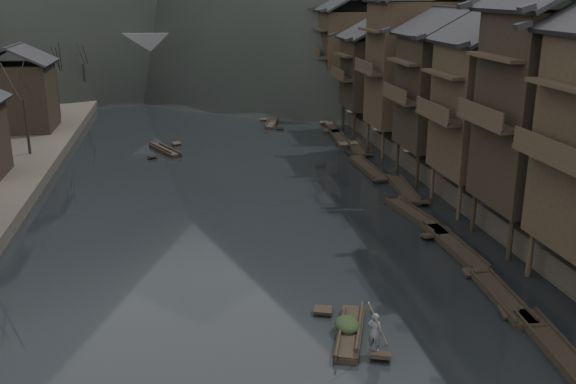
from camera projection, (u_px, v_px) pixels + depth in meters
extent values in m
plane|color=black|center=(275.00, 309.00, 31.50)|extent=(300.00, 300.00, 0.00)
cube|color=#2D2823|center=(522.00, 117.00, 74.39)|extent=(40.00, 200.00, 1.80)
cylinder|color=#2B2318|center=(530.00, 254.00, 34.68)|extent=(0.30, 0.30, 2.90)
cube|color=#2B2318|center=(553.00, 159.00, 30.48)|extent=(1.20, 5.70, 0.25)
cylinder|color=black|center=(510.00, 239.00, 36.75)|extent=(0.30, 0.30, 2.90)
cylinder|color=black|center=(474.00, 212.00, 41.26)|extent=(0.30, 0.30, 2.90)
cylinder|color=black|center=(554.00, 236.00, 37.18)|extent=(0.30, 0.30, 2.90)
cylinder|color=black|center=(513.00, 210.00, 41.70)|extent=(0.30, 0.30, 2.90)
cube|color=black|center=(552.00, 111.00, 37.41)|extent=(7.00, 6.00, 11.24)
cube|color=#2B2318|center=(487.00, 122.00, 36.95)|extent=(1.20, 5.70, 0.25)
cylinder|color=#2B2318|center=(459.00, 201.00, 43.33)|extent=(0.30, 0.30, 2.90)
cylinder|color=#2B2318|center=(432.00, 182.00, 47.84)|extent=(0.30, 0.30, 2.90)
cylinder|color=#2B2318|center=(497.00, 199.00, 43.76)|extent=(0.30, 0.30, 2.90)
cylinder|color=#2B2318|center=(467.00, 180.00, 48.28)|extent=(0.30, 0.30, 2.90)
cube|color=#2B2318|center=(494.00, 109.00, 44.34)|extent=(7.00, 6.00, 8.93)
cube|color=#2B2318|center=(439.00, 118.00, 43.84)|extent=(1.20, 5.70, 0.25)
cylinder|color=black|center=(417.00, 170.00, 50.85)|extent=(0.30, 0.30, 2.90)
cylinder|color=black|center=(397.00, 156.00, 55.37)|extent=(0.30, 0.30, 2.90)
cylinder|color=black|center=(450.00, 169.00, 51.29)|extent=(0.30, 0.30, 2.90)
cylinder|color=black|center=(428.00, 154.00, 55.80)|extent=(0.30, 0.30, 2.90)
cube|color=black|center=(448.00, 92.00, 51.87)|extent=(7.00, 6.00, 8.91)
cube|color=#2B2318|center=(400.00, 99.00, 51.37)|extent=(1.20, 5.70, 0.25)
cylinder|color=#2B2318|center=(383.00, 144.00, 59.32)|extent=(0.30, 0.30, 2.90)
cylinder|color=#2B2318|center=(368.00, 134.00, 63.83)|extent=(0.30, 0.30, 2.90)
cylinder|color=#2B2318|center=(411.00, 143.00, 59.75)|extent=(0.30, 0.30, 2.90)
cylinder|color=#2B2318|center=(394.00, 133.00, 64.27)|extent=(0.30, 0.30, 2.90)
cube|color=#2B2318|center=(410.00, 65.00, 59.96)|extent=(7.00, 6.00, 11.37)
cube|color=#2B2318|center=(369.00, 72.00, 59.50)|extent=(1.20, 5.70, 0.25)
cylinder|color=black|center=(354.00, 123.00, 68.72)|extent=(0.30, 0.30, 2.90)
cylinder|color=black|center=(343.00, 115.00, 73.23)|extent=(0.30, 0.30, 2.90)
cylinder|color=black|center=(379.00, 123.00, 69.16)|extent=(0.30, 0.30, 2.90)
cylinder|color=black|center=(366.00, 114.00, 73.67)|extent=(0.30, 0.30, 2.90)
cube|color=black|center=(377.00, 73.00, 69.97)|extent=(7.00, 6.00, 7.33)
cube|color=#2B2318|center=(342.00, 78.00, 69.45)|extent=(1.20, 5.70, 0.25)
cylinder|color=#2B2318|center=(329.00, 105.00, 80.00)|extent=(0.30, 0.30, 2.90)
cylinder|color=#2B2318|center=(321.00, 98.00, 84.52)|extent=(0.30, 0.30, 2.90)
cylinder|color=#2B2318|center=(350.00, 104.00, 80.44)|extent=(0.30, 0.30, 2.90)
cylinder|color=#2B2318|center=(341.00, 98.00, 84.95)|extent=(0.30, 0.30, 2.90)
cube|color=#2B2318|center=(350.00, 52.00, 80.88)|extent=(7.00, 6.00, 9.84)
cube|color=#2B2318|center=(319.00, 56.00, 80.40)|extent=(1.20, 5.70, 0.25)
cube|color=black|center=(20.00, 95.00, 66.37)|extent=(6.50, 6.50, 6.80)
cylinder|color=black|center=(34.00, 123.00, 56.72)|extent=(0.24, 0.24, 4.96)
cylinder|color=black|center=(65.00, 92.00, 73.18)|extent=(0.24, 0.24, 5.27)
cylinder|color=black|center=(81.00, 80.00, 85.39)|extent=(0.24, 0.24, 4.72)
cube|color=black|center=(559.00, 353.00, 27.35)|extent=(1.81, 7.57, 0.30)
cube|color=black|center=(560.00, 349.00, 27.30)|extent=(1.85, 7.42, 0.10)
cube|color=black|center=(511.00, 311.00, 30.62)|extent=(1.02, 1.00, 0.36)
cube|color=black|center=(501.00, 298.00, 32.28)|extent=(1.49, 6.19, 0.30)
cube|color=black|center=(502.00, 295.00, 32.22)|extent=(1.54, 6.07, 0.10)
cube|color=black|center=(472.00, 271.00, 34.97)|extent=(0.98, 0.82, 0.33)
cube|color=black|center=(536.00, 323.00, 29.50)|extent=(0.98, 0.82, 0.33)
cube|color=black|center=(454.00, 247.00, 38.64)|extent=(1.23, 7.63, 0.30)
cube|color=black|center=(454.00, 244.00, 38.58)|extent=(1.29, 7.47, 0.10)
cube|color=black|center=(432.00, 224.00, 42.04)|extent=(0.95, 0.95, 0.37)
cube|color=black|center=(480.00, 270.00, 35.15)|extent=(0.95, 0.95, 0.37)
cube|color=black|center=(416.00, 217.00, 43.76)|extent=(2.11, 7.67, 0.30)
cube|color=black|center=(416.00, 215.00, 43.71)|extent=(2.14, 7.52, 0.10)
cube|color=black|center=(405.00, 199.00, 47.19)|extent=(1.05, 1.05, 0.37)
cube|color=black|center=(429.00, 234.00, 40.25)|extent=(1.05, 1.05, 0.37)
cube|color=black|center=(403.00, 190.00, 49.69)|extent=(1.78, 7.05, 0.30)
cube|color=black|center=(403.00, 188.00, 49.64)|extent=(1.82, 6.92, 0.10)
cube|color=black|center=(386.00, 177.00, 52.73)|extent=(1.02, 0.94, 0.35)
cube|color=black|center=(423.00, 201.00, 46.57)|extent=(1.02, 0.94, 0.35)
cube|color=black|center=(368.00, 169.00, 55.44)|extent=(1.39, 7.45, 0.30)
cube|color=black|center=(368.00, 167.00, 55.39)|extent=(1.44, 7.30, 0.10)
cube|color=black|center=(358.00, 157.00, 58.77)|extent=(0.97, 0.94, 0.36)
cube|color=black|center=(378.00, 179.00, 52.04)|extent=(0.97, 0.94, 0.36)
cube|color=black|center=(356.00, 148.00, 62.75)|extent=(1.88, 6.02, 0.30)
cube|color=black|center=(356.00, 147.00, 62.69)|extent=(1.92, 5.91, 0.10)
cube|color=black|center=(346.00, 141.00, 65.29)|extent=(1.02, 0.85, 0.32)
cube|color=black|center=(368.00, 154.00, 60.11)|extent=(1.02, 0.85, 0.32)
cube|color=black|center=(339.00, 138.00, 67.07)|extent=(1.77, 7.73, 0.30)
cube|color=black|center=(339.00, 136.00, 67.01)|extent=(1.81, 7.58, 0.10)
cube|color=black|center=(328.00, 130.00, 70.42)|extent=(1.01, 1.02, 0.37)
cube|color=black|center=(351.00, 145.00, 63.63)|extent=(1.01, 1.02, 0.37)
cube|color=black|center=(332.00, 128.00, 71.99)|extent=(1.66, 6.04, 0.30)
cube|color=black|center=(332.00, 126.00, 71.94)|extent=(1.70, 5.93, 0.10)
cube|color=black|center=(324.00, 122.00, 74.59)|extent=(1.00, 0.82, 0.32)
cube|color=black|center=(340.00, 132.00, 69.31)|extent=(1.00, 0.82, 0.32)
cube|color=black|center=(319.00, 116.00, 79.11)|extent=(1.69, 6.27, 0.30)
cube|color=black|center=(319.00, 114.00, 79.06)|extent=(1.73, 6.16, 0.10)
cube|color=black|center=(312.00, 110.00, 81.81)|extent=(1.00, 0.85, 0.33)
cube|color=black|center=(326.00, 119.00, 76.33)|extent=(1.00, 0.85, 0.33)
cube|color=black|center=(301.00, 108.00, 84.51)|extent=(1.13, 6.32, 0.30)
cube|color=black|center=(301.00, 106.00, 84.46)|extent=(1.19, 6.19, 0.10)
cube|color=black|center=(297.00, 103.00, 87.32)|extent=(0.94, 0.78, 0.33)
cube|color=black|center=(305.00, 111.00, 81.62)|extent=(0.94, 0.78, 0.33)
cube|color=black|center=(165.00, 150.00, 61.99)|extent=(3.21, 5.48, 0.30)
cube|color=black|center=(165.00, 148.00, 61.93)|extent=(3.21, 5.40, 0.10)
cube|color=black|center=(176.00, 143.00, 64.41)|extent=(1.06, 0.98, 0.31)
cube|color=black|center=(152.00, 155.00, 59.49)|extent=(1.06, 0.98, 0.31)
cube|color=black|center=(272.00, 124.00, 74.20)|extent=(2.24, 5.39, 0.30)
cube|color=black|center=(272.00, 122.00, 74.15)|extent=(2.26, 5.29, 0.10)
cube|color=black|center=(264.00, 119.00, 76.39)|extent=(0.98, 0.84, 0.31)
cube|color=black|center=(280.00, 127.00, 71.93)|extent=(0.98, 0.84, 0.31)
cube|color=#4C4C4F|center=(205.00, 44.00, 97.05)|extent=(40.00, 6.00, 1.60)
cube|color=#4C4C4F|center=(205.00, 36.00, 94.12)|extent=(40.00, 0.50, 1.00)
cube|color=#4C4C4F|center=(204.00, 34.00, 99.19)|extent=(40.00, 0.50, 1.00)
cube|color=#4C4C4F|center=(112.00, 72.00, 96.03)|extent=(3.20, 6.00, 6.40)
cube|color=#4C4C4F|center=(176.00, 71.00, 97.54)|extent=(3.20, 6.00, 6.40)
cube|color=#4C4C4F|center=(235.00, 70.00, 98.96)|extent=(3.20, 6.00, 6.40)
cube|color=#4C4C4F|center=(296.00, 69.00, 100.47)|extent=(3.20, 6.00, 6.40)
cube|color=black|center=(350.00, 333.00, 28.99)|extent=(2.57, 4.84, 0.30)
cube|color=black|center=(350.00, 329.00, 28.94)|extent=(2.59, 4.77, 0.10)
cube|color=black|center=(323.00, 309.00, 30.85)|extent=(1.03, 0.86, 0.29)
cube|color=black|center=(381.00, 354.00, 27.04)|extent=(1.03, 0.86, 0.29)
ellipsoid|color=black|center=(347.00, 318.00, 29.00)|extent=(1.14, 1.49, 0.68)
imported|color=#4C4C4E|center=(375.00, 327.00, 27.13)|extent=(0.78, 0.72, 1.78)
cylinder|color=#8C7A51|center=(382.00, 270.00, 26.38)|extent=(1.69, 1.88, 3.42)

